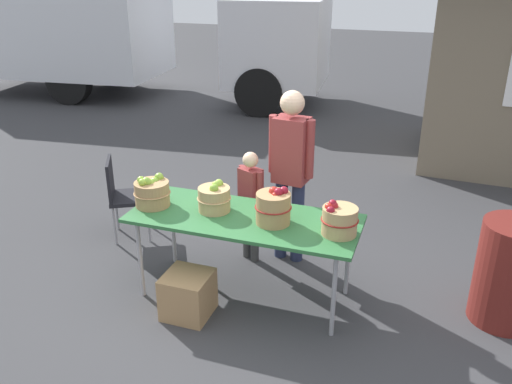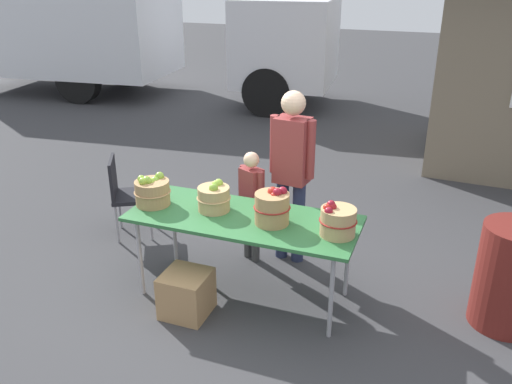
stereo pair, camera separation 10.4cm
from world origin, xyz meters
The scene contains 12 objects.
ground_plane centered at (0.00, 0.00, 0.00)m, with size 40.00×40.00×0.00m, color #38383A.
market_table centered at (0.00, 0.00, 0.71)m, with size 1.90×0.76×0.75m.
apple_basket_green_0 centered at (-0.82, -0.04, 0.87)m, with size 0.31×0.31×0.27m.
apple_basket_green_1 centered at (-0.28, 0.04, 0.86)m, with size 0.29×0.29×0.25m.
apple_basket_red_0 centered at (0.26, -0.02, 0.89)m, with size 0.30×0.30×0.31m.
apple_basket_red_1 centered at (0.79, -0.04, 0.87)m, with size 0.29×0.29×0.28m.
vendor_adult centered at (0.18, 0.73, 0.97)m, with size 0.44×0.25×1.65m.
child_customer centered at (-0.16, 0.60, 0.65)m, with size 0.27×0.22×1.10m.
box_truck centered at (-5.30, 6.21, 1.49)m, with size 7.88×2.90×2.75m.
folding_chair centered at (-1.55, 0.60, 0.51)m, with size 0.54×0.54×0.86m.
trash_barrel centered at (2.09, 0.36, 0.43)m, with size 0.53×0.53×0.86m, color maroon.
produce_crate centered at (-0.34, -0.42, 0.18)m, with size 0.37×0.37×0.37m, color #A87F51.
Camera 1 is at (1.39, -3.69, 2.68)m, focal length 37.53 mm.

